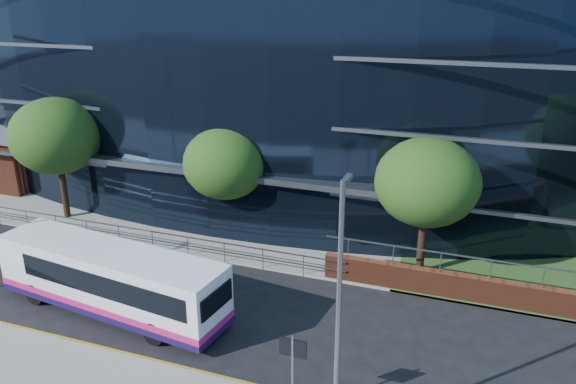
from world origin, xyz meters
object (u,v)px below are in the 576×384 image
at_px(tree_far_b, 225,163).
at_px(streetlight_east, 339,311).
at_px(street_sign, 293,358).
at_px(tree_far_a, 56,136).
at_px(brick_pavilion, 2,151).
at_px(tree_far_c, 427,182).
at_px(city_bus, 112,280).

xyz_separation_m(tree_far_b, streetlight_east, (9.00, -11.67, 0.23)).
bearing_deg(street_sign, tree_far_a, 148.83).
bearing_deg(brick_pavilion, streetlight_east, -29.24).
distance_m(tree_far_b, tree_far_c, 10.02).
bearing_deg(city_bus, brick_pavilion, 152.98).
bearing_deg(tree_far_b, streetlight_east, -52.37).
bearing_deg(city_bus, tree_far_a, 146.42).
relative_size(streetlight_east, city_bus, 0.76).
bearing_deg(streetlight_east, tree_far_a, 149.54).
xyz_separation_m(brick_pavilion, streetlight_east, (28.00, -15.67, 2.50)).
distance_m(tree_far_a, city_bus, 11.91).
xyz_separation_m(tree_far_a, tree_far_b, (10.00, 0.50, -0.65)).
bearing_deg(tree_far_b, tree_far_a, -177.14).
xyz_separation_m(brick_pavilion, tree_far_a, (9.00, -4.50, 2.92)).
distance_m(street_sign, tree_far_a, 20.63).
bearing_deg(tree_far_b, brick_pavilion, 168.12).
bearing_deg(tree_far_b, tree_far_c, -2.86).
distance_m(tree_far_a, tree_far_c, 20.00).
bearing_deg(city_bus, tree_far_b, 87.51).
bearing_deg(street_sign, tree_far_c, 76.71).
height_order(tree_far_b, tree_far_c, tree_far_c).
height_order(brick_pavilion, tree_far_a, tree_far_a).
relative_size(street_sign, city_bus, 0.27).
distance_m(brick_pavilion, city_bus, 21.33).
bearing_deg(brick_pavilion, street_sign, -29.65).
distance_m(street_sign, tree_far_b, 13.54).
bearing_deg(tree_far_a, streetlight_east, -30.46).
bearing_deg(streetlight_east, tree_far_b, 127.63).
relative_size(tree_far_b, tree_far_c, 0.93).
bearing_deg(tree_far_c, streetlight_east, -95.11).
relative_size(brick_pavilion, tree_far_b, 1.42).
distance_m(brick_pavilion, tree_far_a, 10.48).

